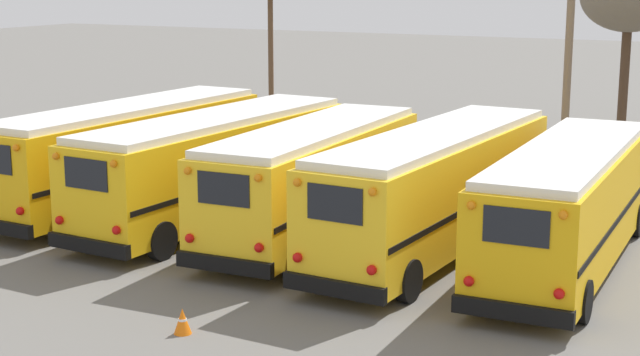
# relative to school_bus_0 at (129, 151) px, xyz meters

# --- Properties ---
(ground_plane) EXTENTS (160.00, 160.00, 0.00)m
(ground_plane) POSITION_rel_school_bus_0_xyz_m (6.75, 0.48, -1.72)
(ground_plane) COLOR #66635E
(school_bus_0) EXTENTS (2.90, 10.85, 3.15)m
(school_bus_0) POSITION_rel_school_bus_0_xyz_m (0.00, 0.00, 0.00)
(school_bus_0) COLOR #EAAA0F
(school_bus_0) RESTS_ON ground
(school_bus_1) EXTENTS (3.13, 10.77, 3.09)m
(school_bus_1) POSITION_rel_school_bus_0_xyz_m (3.38, -0.31, -0.04)
(school_bus_1) COLOR yellow
(school_bus_1) RESTS_ON ground
(school_bus_2) EXTENTS (2.84, 9.62, 3.07)m
(school_bus_2) POSITION_rel_school_bus_0_xyz_m (6.76, -0.69, -0.05)
(school_bus_2) COLOR yellow
(school_bus_2) RESTS_ON ground
(school_bus_3) EXTENTS (2.96, 10.88, 3.14)m
(school_bus_3) POSITION_rel_school_bus_0_xyz_m (10.13, -0.37, -0.02)
(school_bus_3) COLOR yellow
(school_bus_3) RESTS_ON ground
(school_bus_4) EXTENTS (2.79, 10.26, 3.00)m
(school_bus_4) POSITION_rel_school_bus_0_xyz_m (13.51, -0.30, -0.10)
(school_bus_4) COLOR #EAAA0F
(school_bus_4) RESTS_ON ground
(utility_pole) EXTENTS (1.80, 0.28, 8.56)m
(utility_pole) POSITION_rel_school_bus_0_xyz_m (10.70, 10.89, 2.72)
(utility_pole) COLOR #75604C
(utility_pole) RESTS_ON ground
(fence_line) EXTENTS (21.57, 0.06, 1.42)m
(fence_line) POSITION_rel_school_bus_0_xyz_m (6.75, 6.98, -0.74)
(fence_line) COLOR #939399
(fence_line) RESTS_ON ground
(traffic_cone) EXTENTS (0.36, 0.36, 0.53)m
(traffic_cone) POSITION_rel_school_bus_0_xyz_m (7.78, -8.29, -1.46)
(traffic_cone) COLOR orange
(traffic_cone) RESTS_ON ground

